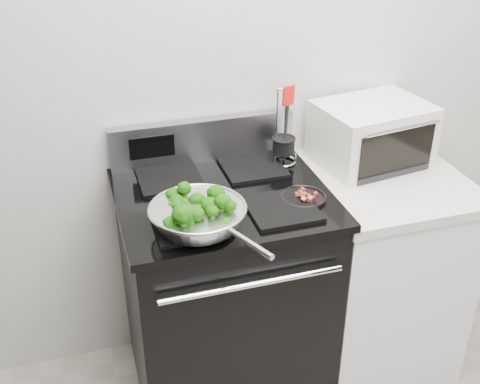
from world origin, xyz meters
name	(u,v)px	position (x,y,z in m)	size (l,w,h in m)	color
back_wall	(271,57)	(0.00, 1.75, 1.35)	(4.00, 0.02, 2.70)	beige
gas_range	(225,292)	(-0.30, 1.41, 0.49)	(0.79, 0.69, 1.13)	black
counter	(374,268)	(0.39, 1.41, 0.46)	(0.62, 0.68, 0.92)	white
skillet	(198,215)	(-0.44, 1.21, 1.00)	(0.33, 0.50, 0.07)	silver
broccoli_pile	(198,210)	(-0.44, 1.21, 1.02)	(0.26, 0.26, 0.09)	black
bacon_plate	(303,195)	(-0.03, 1.29, 0.97)	(0.17, 0.17, 0.04)	black
utensil_holder	(283,149)	(0.01, 1.60, 1.01)	(0.11, 0.11, 0.33)	silver
toaster_oven	(372,133)	(0.38, 1.56, 1.05)	(0.48, 0.39, 0.25)	silver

